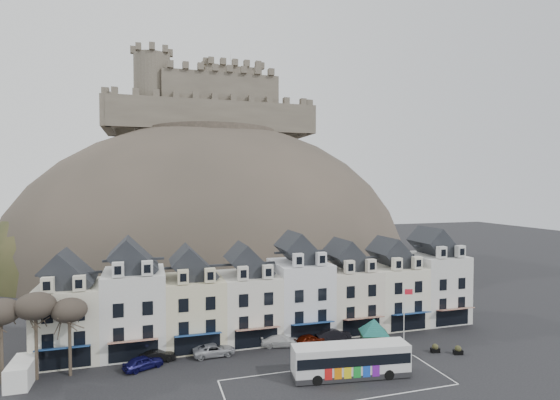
# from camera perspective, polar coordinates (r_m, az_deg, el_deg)

# --- Properties ---
(ground) EXTENTS (300.00, 300.00, 0.00)m
(ground) POSITION_cam_1_polar(r_m,az_deg,el_deg) (44.38, 5.64, -23.59)
(ground) COLOR black
(ground) RESTS_ON ground
(coach_bay_markings) EXTENTS (22.00, 7.50, 0.01)m
(coach_bay_markings) POSITION_cam_1_polar(r_m,az_deg,el_deg) (46.14, 7.48, -22.56)
(coach_bay_markings) COLOR silver
(coach_bay_markings) RESTS_ON ground
(townhouse_terrace) EXTENTS (54.40, 9.35, 11.80)m
(townhouse_terrace) POSITION_cam_1_polar(r_m,az_deg,el_deg) (56.86, -0.55, -12.12)
(townhouse_terrace) COLOR beige
(townhouse_terrace) RESTS_ON ground
(castle_hill) EXTENTS (100.00, 76.00, 68.00)m
(castle_hill) POSITION_cam_1_polar(r_m,az_deg,el_deg) (108.87, -7.99, -8.11)
(castle_hill) COLOR #3A352C
(castle_hill) RESTS_ON ground
(castle) EXTENTS (50.20, 22.20, 22.00)m
(castle) POSITION_cam_1_polar(r_m,az_deg,el_deg) (115.91, -9.01, 12.42)
(castle) COLOR brown
(castle) RESTS_ON ground
(tree_left_far) EXTENTS (3.61, 3.61, 8.24)m
(tree_left_far) POSITION_cam_1_polar(r_m,az_deg,el_deg) (50.81, -32.68, -12.29)
(tree_left_far) COLOR #362A22
(tree_left_far) RESTS_ON ground
(tree_left_mid) EXTENTS (3.78, 3.78, 8.64)m
(tree_left_mid) POSITION_cam_1_polar(r_m,az_deg,el_deg) (50.01, -29.30, -12.05)
(tree_left_mid) COLOR #362A22
(tree_left_mid) RESTS_ON ground
(tree_left_near) EXTENTS (3.43, 3.43, 7.84)m
(tree_left_near) POSITION_cam_1_polar(r_m,az_deg,el_deg) (49.64, -25.81, -12.92)
(tree_left_near) COLOR #362A22
(tree_left_near) RESTS_ON ground
(bus) EXTENTS (11.95, 4.22, 3.30)m
(bus) POSITION_cam_1_polar(r_m,az_deg,el_deg) (46.77, 9.21, -19.79)
(bus) COLOR #262628
(bus) RESTS_ON ground
(bus_shelter) EXTENTS (5.86, 5.86, 3.90)m
(bus_shelter) POSITION_cam_1_polar(r_m,az_deg,el_deg) (52.85, 12.18, -15.83)
(bus_shelter) COLOR black
(bus_shelter) RESTS_ON ground
(red_buoy) EXTENTS (1.60, 1.60, 1.98)m
(red_buoy) POSITION_cam_1_polar(r_m,az_deg,el_deg) (54.72, 12.93, -17.43)
(red_buoy) COLOR black
(red_buoy) RESTS_ON ground
(flagpole) EXTENTS (1.01, 0.34, 7.21)m
(flagpole) POSITION_cam_1_polar(r_m,az_deg,el_deg) (54.66, 15.98, -14.06)
(flagpole) COLOR silver
(flagpole) RESTS_ON ground
(white_van) EXTENTS (2.12, 4.81, 2.19)m
(white_van) POSITION_cam_1_polar(r_m,az_deg,el_deg) (51.62, -30.64, -18.77)
(white_van) COLOR white
(white_van) RESTS_ON ground
(planter_west) EXTENTS (1.07, 0.70, 1.00)m
(planter_west) POSITION_cam_1_polar(r_m,az_deg,el_deg) (55.55, 19.61, -17.78)
(planter_west) COLOR black
(planter_west) RESTS_ON ground
(planter_east) EXTENTS (1.12, 0.75, 1.02)m
(planter_east) POSITION_cam_1_polar(r_m,az_deg,el_deg) (55.84, 22.24, -17.69)
(planter_east) COLOR black
(planter_east) RESTS_ON ground
(car_navy) EXTENTS (4.43, 3.21, 1.40)m
(car_navy) POSITION_cam_1_polar(r_m,az_deg,el_deg) (50.40, -17.43, -19.58)
(car_navy) COLOR #0E0D43
(car_navy) RESTS_ON ground
(car_black) EXTENTS (3.91, 1.72, 1.25)m
(car_black) POSITION_cam_1_polar(r_m,az_deg,el_deg) (51.78, -15.69, -19.06)
(car_black) COLOR black
(car_black) RESTS_ON ground
(car_silver) EXTENTS (4.77, 2.40, 1.32)m
(car_silver) POSITION_cam_1_polar(r_m,az_deg,el_deg) (52.21, -8.59, -18.78)
(car_silver) COLOR #ACAEB4
(car_silver) RESTS_ON ground
(car_white) EXTENTS (5.23, 3.06, 1.42)m
(car_white) POSITION_cam_1_polar(r_m,az_deg,el_deg) (54.41, 0.12, -17.83)
(car_white) COLOR silver
(car_white) RESTS_ON ground
(car_maroon) EXTENTS (4.18, 2.53, 1.33)m
(car_maroon) POSITION_cam_1_polar(r_m,az_deg,el_deg) (54.83, 3.88, -17.73)
(car_maroon) COLOR #4D0F04
(car_maroon) RESTS_ON ground
(car_charcoal) EXTENTS (4.70, 1.87, 1.52)m
(car_charcoal) POSITION_cam_1_polar(r_m,az_deg,el_deg) (56.59, 6.83, -17.00)
(car_charcoal) COLOR black
(car_charcoal) RESTS_ON ground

